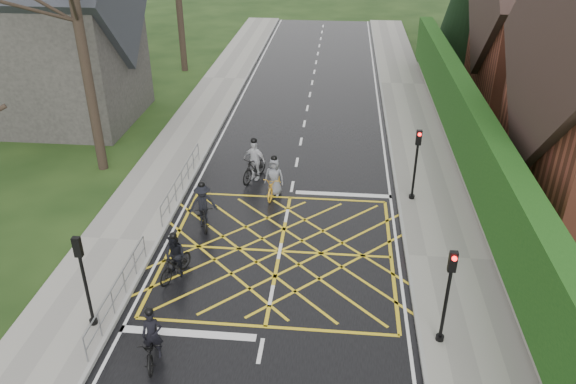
% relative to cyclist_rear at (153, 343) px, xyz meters
% --- Properties ---
extents(ground, '(120.00, 120.00, 0.00)m').
position_rel_cyclist_rear_xyz_m(ground, '(2.93, 5.53, -0.56)').
color(ground, black).
rests_on(ground, ground).
extents(road, '(9.00, 80.00, 0.01)m').
position_rel_cyclist_rear_xyz_m(road, '(2.93, 5.53, -0.55)').
color(road, black).
rests_on(road, ground).
extents(sidewalk_right, '(3.00, 80.00, 0.15)m').
position_rel_cyclist_rear_xyz_m(sidewalk_right, '(8.93, 5.53, -0.48)').
color(sidewalk_right, gray).
rests_on(sidewalk_right, ground).
extents(sidewalk_left, '(3.00, 80.00, 0.15)m').
position_rel_cyclist_rear_xyz_m(sidewalk_left, '(-3.07, 5.53, -0.48)').
color(sidewalk_left, gray).
rests_on(sidewalk_left, ground).
extents(stone_wall, '(0.50, 38.00, 0.70)m').
position_rel_cyclist_rear_xyz_m(stone_wall, '(10.68, 11.53, -0.21)').
color(stone_wall, slate).
rests_on(stone_wall, ground).
extents(hedge, '(0.90, 38.00, 2.80)m').
position_rel_cyclist_rear_xyz_m(hedge, '(10.68, 11.53, 1.54)').
color(hedge, '#12390F').
rests_on(hedge, stone_wall).
extents(house_far, '(9.80, 8.80, 10.30)m').
position_rel_cyclist_rear_xyz_m(house_far, '(17.68, 23.53, 3.80)').
color(house_far, brown).
rests_on(house_far, ground).
extents(church, '(8.80, 7.80, 11.00)m').
position_rel_cyclist_rear_xyz_m(church, '(-10.61, 17.53, 4.37)').
color(church, '#2D2B28').
rests_on(church, ground).
extents(railing_south, '(0.05, 5.04, 1.03)m').
position_rel_cyclist_rear_xyz_m(railing_south, '(-1.72, 2.03, 0.22)').
color(railing_south, slate).
rests_on(railing_south, ground).
extents(railing_north, '(0.05, 6.04, 1.03)m').
position_rel_cyclist_rear_xyz_m(railing_north, '(-1.72, 9.53, 0.23)').
color(railing_north, slate).
rests_on(railing_north, ground).
extents(traffic_light_ne, '(0.24, 0.31, 3.21)m').
position_rel_cyclist_rear_xyz_m(traffic_light_ne, '(8.03, 9.73, 1.10)').
color(traffic_light_ne, black).
rests_on(traffic_light_ne, ground).
extents(traffic_light_se, '(0.24, 0.31, 3.21)m').
position_rel_cyclist_rear_xyz_m(traffic_light_se, '(8.03, 1.33, 1.10)').
color(traffic_light_se, black).
rests_on(traffic_light_se, ground).
extents(traffic_light_sw, '(0.24, 0.31, 3.21)m').
position_rel_cyclist_rear_xyz_m(traffic_light_sw, '(-2.17, 1.04, 1.10)').
color(traffic_light_sw, black).
rests_on(traffic_light_sw, ground).
extents(cyclist_rear, '(0.95, 1.86, 1.72)m').
position_rel_cyclist_rear_xyz_m(cyclist_rear, '(0.00, 0.00, 0.00)').
color(cyclist_rear, black).
rests_on(cyclist_rear, ground).
extents(cyclist_back, '(1.06, 1.77, 1.72)m').
position_rel_cyclist_rear_xyz_m(cyclist_back, '(-0.39, 3.73, 0.09)').
color(cyclist_back, black).
rests_on(cyclist_back, ground).
extents(cyclist_mid, '(1.29, 2.02, 1.85)m').
position_rel_cyclist_rear_xyz_m(cyclist_mid, '(-0.23, 7.11, 0.12)').
color(cyclist_mid, black).
rests_on(cyclist_mid, ground).
extents(cyclist_front, '(1.26, 2.06, 2.00)m').
position_rel_cyclist_rear_xyz_m(cyclist_front, '(1.17, 11.11, 0.18)').
color(cyclist_front, black).
rests_on(cyclist_front, ground).
extents(cyclist_lead, '(0.89, 1.95, 1.83)m').
position_rel_cyclist_rear_xyz_m(cyclist_lead, '(2.23, 9.73, 0.08)').
color(cyclist_lead, orange).
rests_on(cyclist_lead, ground).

